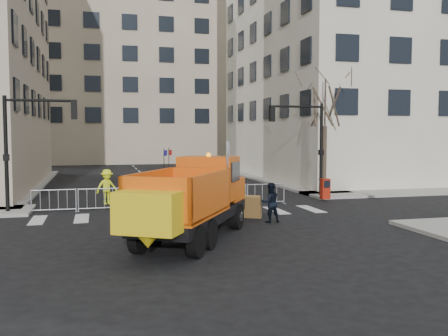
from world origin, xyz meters
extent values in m
plane|color=black|center=(0.00, 0.00, 0.00)|extent=(120.00, 120.00, 0.00)
cube|color=gray|center=(0.00, 8.50, 0.07)|extent=(64.00, 5.00, 0.15)
cube|color=gray|center=(0.00, 52.00, 12.00)|extent=(30.00, 18.00, 24.00)
cylinder|color=black|center=(-8.00, 7.50, 2.70)|extent=(0.18, 0.18, 5.40)
cylinder|color=black|center=(8.50, 9.50, 2.70)|extent=(0.18, 0.18, 5.40)
cube|color=black|center=(-0.82, -0.05, 0.85)|extent=(5.08, 6.60, 0.40)
cylinder|color=black|center=(-0.43, 2.43, 0.49)|extent=(0.77, 1.01, 0.99)
cylinder|color=black|center=(1.18, 1.47, 0.49)|extent=(0.77, 1.01, 0.99)
cylinder|color=black|center=(-2.23, -0.57, 0.49)|extent=(0.77, 1.01, 0.99)
cylinder|color=black|center=(-0.61, -1.53, 0.49)|extent=(0.77, 1.01, 0.99)
cylinder|color=black|center=(-2.82, -1.57, 0.49)|extent=(0.77, 1.01, 0.99)
cylinder|color=black|center=(-1.21, -2.53, 0.49)|extent=(0.77, 1.01, 0.99)
cube|color=#DA520C|center=(0.65, 2.41, 1.48)|extent=(2.35, 2.20, 0.90)
cube|color=#DA520C|center=(0.05, 1.41, 2.02)|extent=(2.51, 2.29, 1.61)
cylinder|color=silver|center=(0.52, 0.35, 2.33)|extent=(0.13, 0.13, 2.15)
cube|color=#DA520C|center=(-1.46, -1.13, 1.79)|extent=(3.95, 4.54, 1.48)
cube|color=yellow|center=(-2.70, -3.21, 1.52)|extent=(2.00, 1.69, 1.17)
cube|color=brown|center=(1.43, 3.72, 0.58)|extent=(2.73, 1.92, 1.01)
imported|color=black|center=(0.14, 3.65, 0.95)|extent=(0.82, 0.80, 1.90)
imported|color=black|center=(2.92, 2.54, 0.83)|extent=(0.83, 0.66, 1.66)
imported|color=black|center=(1.49, 3.82, 1.03)|extent=(1.31, 0.99, 2.06)
imported|color=#EBF31C|center=(-3.54, 8.64, 1.03)|extent=(1.29, 1.03, 1.75)
cube|color=#9D1C0C|center=(7.95, 7.77, 0.70)|extent=(0.46, 0.42, 1.10)
camera|label=1|loc=(-4.05, -16.85, 3.70)|focal=40.00mm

